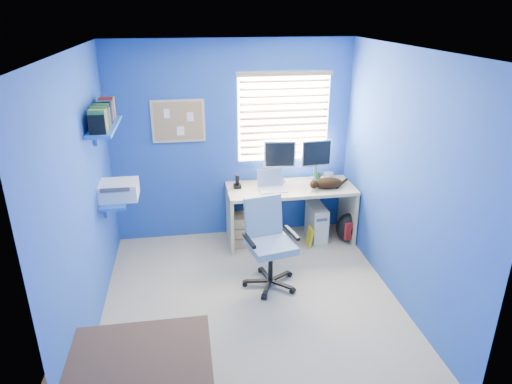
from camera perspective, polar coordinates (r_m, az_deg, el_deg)
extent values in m
cube|color=tan|center=(4.86, -0.56, -13.46)|extent=(3.00, 3.20, 0.00)
cube|color=white|center=(3.96, -0.69, 17.39)|extent=(3.00, 3.20, 0.00)
cube|color=#275AA4|center=(5.76, -2.98, 6.22)|extent=(3.00, 0.01, 2.50)
cube|color=#275AA4|center=(2.85, 4.23, -11.53)|extent=(3.00, 0.01, 2.50)
cube|color=#275AA4|center=(4.31, -20.74, -0.83)|extent=(0.01, 3.20, 2.50)
cube|color=#275AA4|center=(4.70, 17.80, 1.41)|extent=(0.01, 3.20, 2.50)
cube|color=tan|center=(5.85, 4.27, -2.74)|extent=(1.59, 0.65, 0.74)
cube|color=silver|center=(5.56, 2.09, 1.30)|extent=(0.34, 0.28, 0.22)
cube|color=silver|center=(5.79, 2.92, 3.84)|extent=(0.41, 0.17, 0.54)
cube|color=silver|center=(5.88, 7.48, 3.96)|extent=(0.41, 0.16, 0.54)
cube|color=black|center=(5.65, -2.36, 1.36)|extent=(0.09, 0.11, 0.17)
imported|color=#2E7136|center=(5.93, 7.66, 1.86)|extent=(0.10, 0.09, 0.10)
cylinder|color=silver|center=(6.07, 9.05, 2.11)|extent=(0.13, 0.13, 0.07)
ellipsoid|color=black|center=(5.70, 8.97, 1.11)|extent=(0.40, 0.27, 0.13)
cube|color=beige|center=(6.01, 7.57, -3.70)|extent=(0.20, 0.44, 0.45)
cube|color=tan|center=(5.82, -1.48, -4.65)|extent=(0.35, 0.28, 0.41)
cube|color=yellow|center=(5.85, 6.74, -5.57)|extent=(0.03, 0.17, 0.24)
ellipsoid|color=black|center=(6.00, 11.49, -4.36)|extent=(0.38, 0.33, 0.39)
cylinder|color=black|center=(5.09, 1.80, -11.24)|extent=(0.66, 0.66, 0.06)
cylinder|color=black|center=(4.97, 1.83, -9.09)|extent=(0.06, 0.06, 0.39)
cube|color=#8EAFC4|center=(4.85, 1.86, -6.73)|extent=(0.54, 0.54, 0.08)
cube|color=#8EAFC4|center=(4.91, 0.92, -2.96)|extent=(0.42, 0.14, 0.43)
cube|color=white|center=(5.77, 3.48, 9.33)|extent=(1.15, 0.01, 1.10)
cube|color=#B4864C|center=(5.74, 3.54, 9.26)|extent=(1.10, 0.03, 1.00)
cube|color=tan|center=(5.63, -9.68, 8.73)|extent=(0.64, 0.02, 0.52)
cube|color=tan|center=(5.63, -9.68, 8.72)|extent=(0.58, 0.01, 0.46)
cube|color=blue|center=(5.09, -17.21, -0.90)|extent=(0.26, 0.55, 0.03)
cube|color=silver|center=(5.05, -16.90, 0.22)|extent=(0.42, 0.34, 0.18)
cube|color=blue|center=(4.85, -18.40, 7.82)|extent=(0.24, 0.90, 0.03)
cube|color=navy|center=(4.83, -18.70, 9.24)|extent=(0.15, 0.80, 0.22)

